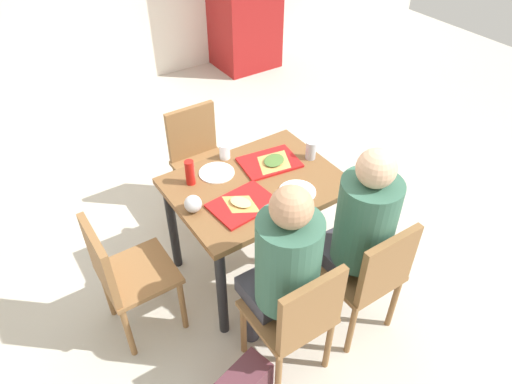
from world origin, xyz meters
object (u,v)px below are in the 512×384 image
Objects in this scene: person_in_red at (283,266)px; foil_bundle at (193,204)px; paper_plate_near_edge at (297,192)px; plastic_cup_b at (292,204)px; chair_near_left at (297,316)px; plastic_cup_a at (225,151)px; chair_near_right at (370,274)px; person_in_brown_jacket at (359,227)px; pizza_slice_b at (274,161)px; soda_can at (311,150)px; tray_red_near at (243,204)px; chair_left_end at (123,272)px; pizza_slice_a at (241,203)px; tray_red_far at (269,162)px; condiment_bottle at (190,172)px; main_table at (256,197)px; paper_plate_center at (217,173)px; chair_far_side at (199,155)px.

person_in_red reaches higher than foil_bundle.
plastic_cup_b reaches higher than paper_plate_near_edge.
plastic_cup_a is (0.23, 1.09, 0.30)m from chair_near_left.
chair_near_right is 0.68× the size of person_in_brown_jacket.
pizza_slice_b is 2.22× the size of soda_can.
person_in_red reaches higher than tray_red_near.
paper_plate_near_edge is at bearing -11.39° from chair_left_end.
soda_can reaches higher than pizza_slice_a.
tray_red_far is 3.60× the size of plastic_cup_a.
condiment_bottle reaches higher than tray_red_near.
soda_can is (0.69, 0.78, 0.31)m from chair_near_left.
condiment_bottle is (-0.53, 0.12, 0.06)m from pizza_slice_b.
paper_plate_center is at bearing 125.91° from main_table.
chair_left_end is 3.88× the size of pizza_slice_a.
tray_red_near is 3.60× the size of plastic_cup_b.
plastic_cup_b is at bearing -137.89° from paper_plate_near_edge.
foil_bundle reaches higher than pizza_slice_b.
tray_red_far is 2.95× the size of soda_can.
soda_can is at bearing -18.14° from paper_plate_center.
person_in_red reaches higher than plastic_cup_b.
chair_near_left is 2.38× the size of tray_red_far.
plastic_cup_b is 0.64m from condiment_bottle.
plastic_cup_b is (-0.13, -0.11, 0.05)m from paper_plate_near_edge.
plastic_cup_a and plastic_cup_b have the same top height.
pizza_slice_a is 2.21× the size of plastic_cup_a.
person_in_red is at bearing -100.33° from chair_far_side.
paper_plate_near_edge is 0.64m from condiment_bottle.
chair_near_right reaches higher than tray_red_near.
chair_near_left is 0.69m from tray_red_near.
foil_bundle is at bearing -170.01° from pizza_slice_b.
plastic_cup_a is (-0.28, 0.95, 0.05)m from person_in_brown_jacket.
pizza_slice_b is at bearing -73.75° from chair_far_side.
pizza_slice_b is (0.20, 0.09, 0.14)m from main_table.
foil_bundle is at bearing 154.35° from pizza_slice_a.
tray_red_far is 0.28m from soda_can.
tray_red_near is 0.28m from foil_bundle.
chair_near_right reaches higher than pizza_slice_a.
tray_red_far is at bearing 129.22° from pizza_slice_b.
chair_left_end is at bearing 151.34° from person_in_brown_jacket.
pizza_slice_b is at bearing 57.88° from person_in_red.
plastic_cup_a is 0.62× the size of condiment_bottle.
paper_plate_center is (0.10, 0.84, 0.01)m from person_in_red.
chair_far_side and chair_left_end have the same top height.
chair_far_side is 5.35× the size of condiment_bottle.
person_in_red is 12.66× the size of foil_bundle.
paper_plate_near_edge is at bearing -41.10° from condiment_bottle.
plastic_cup_b is at bearing -33.81° from foil_bundle.
person_in_red and person_in_brown_jacket have the same top height.
person_in_brown_jacket reaches higher than condiment_bottle.
paper_plate_near_edge is at bearing -13.05° from tray_red_near.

